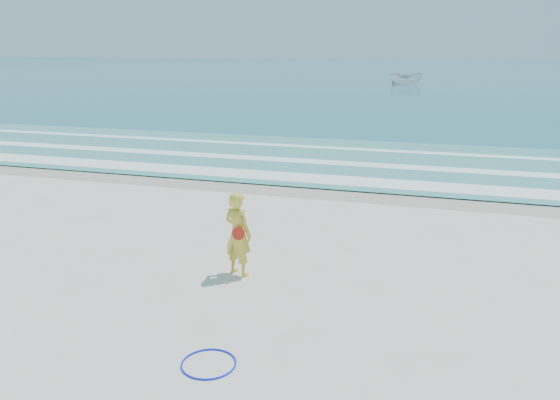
# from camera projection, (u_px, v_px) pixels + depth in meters

# --- Properties ---
(ground) EXTENTS (400.00, 400.00, 0.00)m
(ground) POSITION_uv_depth(u_px,v_px,m) (209.00, 311.00, 9.78)
(ground) COLOR silver
(ground) RESTS_ON ground
(wet_sand) EXTENTS (400.00, 2.40, 0.00)m
(wet_sand) POSITION_uv_depth(u_px,v_px,m) (319.00, 190.00, 18.08)
(wet_sand) COLOR #B2A893
(wet_sand) RESTS_ON ground
(ocean) EXTENTS (400.00, 190.00, 0.04)m
(ocean) POSITION_uv_depth(u_px,v_px,m) (427.00, 71.00, 106.60)
(ocean) COLOR #19727F
(ocean) RESTS_ON ground
(shallow) EXTENTS (400.00, 10.00, 0.01)m
(shallow) POSITION_uv_depth(u_px,v_px,m) (346.00, 160.00, 22.68)
(shallow) COLOR #59B7AD
(shallow) RESTS_ON ocean
(foam_near) EXTENTS (400.00, 1.40, 0.01)m
(foam_near) POSITION_uv_depth(u_px,v_px,m) (327.00, 179.00, 19.26)
(foam_near) COLOR white
(foam_near) RESTS_ON shallow
(foam_mid) EXTENTS (400.00, 0.90, 0.01)m
(foam_mid) POSITION_uv_depth(u_px,v_px,m) (342.00, 163.00, 21.94)
(foam_mid) COLOR white
(foam_mid) RESTS_ON shallow
(foam_far) EXTENTS (400.00, 0.60, 0.01)m
(foam_far) POSITION_uv_depth(u_px,v_px,m) (355.00, 149.00, 24.98)
(foam_far) COLOR white
(foam_far) RESTS_ON shallow
(hoop) EXTENTS (1.06, 1.06, 0.03)m
(hoop) POSITION_uv_depth(u_px,v_px,m) (209.00, 364.00, 8.12)
(hoop) COLOR #0D1AF9
(hoop) RESTS_ON ground
(boat) EXTENTS (4.21, 2.43, 1.53)m
(boat) POSITION_uv_depth(u_px,v_px,m) (406.00, 78.00, 67.89)
(boat) COLOR silver
(boat) RESTS_ON ocean
(woman) EXTENTS (0.75, 0.62, 1.77)m
(woman) POSITION_uv_depth(u_px,v_px,m) (238.00, 234.00, 11.12)
(woman) COLOR gold
(woman) RESTS_ON ground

